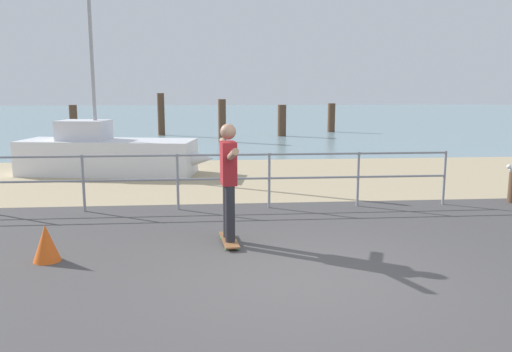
{
  "coord_description": "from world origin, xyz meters",
  "views": [
    {
      "loc": [
        -1.08,
        -5.65,
        2.23
      ],
      "look_at": [
        -0.43,
        2.0,
        0.9
      ],
      "focal_mm": 36.02,
      "sensor_mm": 36.0,
      "label": 1
    }
  ],
  "objects_px": {
    "sailboat": "(114,155)",
    "skateboard": "(229,240)",
    "traffic_cone": "(46,244)",
    "skateboarder": "(229,175)"
  },
  "relations": [
    {
      "from": "skateboarder",
      "to": "traffic_cone",
      "type": "distance_m",
      "value": 2.55
    },
    {
      "from": "skateboarder",
      "to": "sailboat",
      "type": "bearing_deg",
      "value": 113.76
    },
    {
      "from": "sailboat",
      "to": "skateboard",
      "type": "distance_m",
      "value": 6.82
    },
    {
      "from": "skateboard",
      "to": "traffic_cone",
      "type": "height_order",
      "value": "traffic_cone"
    },
    {
      "from": "sailboat",
      "to": "traffic_cone",
      "type": "xyz_separation_m",
      "value": [
        0.38,
        -6.8,
        -0.27
      ]
    },
    {
      "from": "sailboat",
      "to": "traffic_cone",
      "type": "bearing_deg",
      "value": -86.77
    },
    {
      "from": "sailboat",
      "to": "skateboard",
      "type": "relative_size",
      "value": 6.21
    },
    {
      "from": "skateboarder",
      "to": "traffic_cone",
      "type": "bearing_deg",
      "value": -166.53
    },
    {
      "from": "skateboarder",
      "to": "traffic_cone",
      "type": "xyz_separation_m",
      "value": [
        -2.36,
        -0.57,
        -0.77
      ]
    },
    {
      "from": "skateboard",
      "to": "sailboat",
      "type": "bearing_deg",
      "value": 113.76
    }
  ]
}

